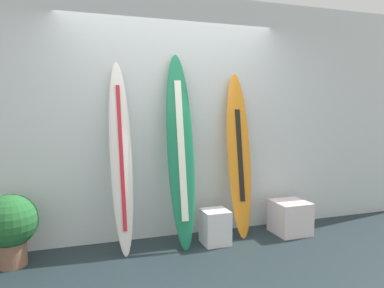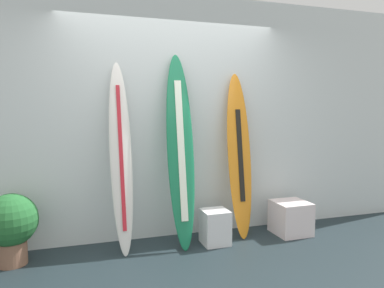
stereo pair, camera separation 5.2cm
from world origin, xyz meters
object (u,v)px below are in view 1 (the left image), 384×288
at_px(display_block_left, 290,217).
at_px(surfboard_sunset, 239,155).
at_px(potted_plant, 10,225).
at_px(surfboard_ivory, 121,157).
at_px(display_block_center, 215,227).
at_px(surfboard_emerald, 180,150).

bearing_deg(display_block_left, surfboard_sunset, 166.78).
bearing_deg(surfboard_sunset, potted_plant, -177.75).
xyz_separation_m(surfboard_ivory, surfboard_sunset, (1.37, 0.04, -0.04)).
height_order(surfboard_ivory, surfboard_sunset, surfboard_ivory).
relative_size(surfboard_sunset, display_block_left, 4.74).
bearing_deg(surfboard_sunset, display_block_left, -13.22).
xyz_separation_m(display_block_left, potted_plant, (-3.05, 0.05, 0.21)).
bearing_deg(surfboard_sunset, display_block_center, -154.29).
height_order(surfboard_sunset, display_block_left, surfboard_sunset).
xyz_separation_m(surfboard_ivory, potted_plant, (-1.05, -0.05, -0.60)).
bearing_deg(display_block_left, potted_plant, 179.05).
bearing_deg(display_block_left, surfboard_ivory, 177.05).
height_order(surfboard_ivory, potted_plant, surfboard_ivory).
bearing_deg(potted_plant, surfboard_ivory, 2.82).
distance_m(surfboard_sunset, display_block_center, 0.87).
height_order(surfboard_ivory, display_block_center, surfboard_ivory).
bearing_deg(potted_plant, display_block_center, -2.25).
distance_m(surfboard_ivory, display_block_center, 1.30).
distance_m(display_block_left, potted_plant, 3.05).
relative_size(surfboard_emerald, display_block_center, 5.56).
bearing_deg(surfboard_ivory, surfboard_sunset, 1.81).
bearing_deg(potted_plant, surfboard_emerald, 1.13).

